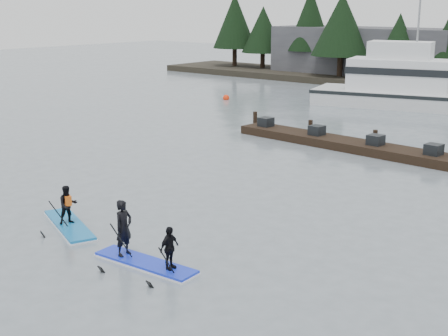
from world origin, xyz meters
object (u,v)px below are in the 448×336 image
Objects in this scene: paddleboard_solo at (68,214)px; paddleboard_duo at (143,244)px; fishing_boat_large at (417,98)px; floating_dock at (349,145)px.

paddleboard_solo is 4.16m from paddleboard_duo.
fishing_boat_large is at bearing 95.74° from paddleboard_duo.
fishing_boat_large is at bearing 104.60° from floating_dock.
paddleboard_duo is at bearing 14.21° from paddleboard_solo.
paddleboard_solo is (-1.41, -16.15, 0.22)m from floating_dock.
floating_dock is at bearing 95.06° from paddleboard_duo.
fishing_boat_large reaches higher than paddleboard_duo.
paddleboard_solo is at bearing 168.45° from paddleboard_duo.
floating_dock is (2.81, -14.90, -0.44)m from fishing_boat_large.
floating_dock is 16.91m from paddleboard_duo.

